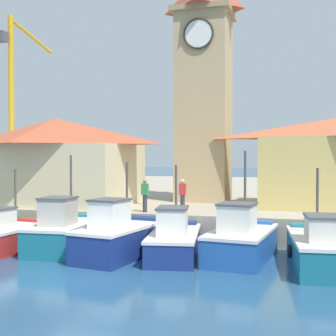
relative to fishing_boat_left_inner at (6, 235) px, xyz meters
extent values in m
plane|color=navy|center=(4.98, -3.22, -0.67)|extent=(300.00, 300.00, 0.00)
cube|color=#A89E89|center=(4.98, 23.47, 0.01)|extent=(120.00, 40.00, 1.36)
cube|color=#237A4C|center=(-1.87, 2.50, 0.36)|extent=(1.56, 0.85, 0.24)
cube|color=#AD2823|center=(0.01, 0.05, -0.21)|extent=(2.60, 4.40, 0.92)
cube|color=#AD2823|center=(0.24, 1.87, 0.37)|extent=(1.84, 0.82, 0.24)
cube|color=silver|center=(0.01, 0.05, 0.30)|extent=(2.67, 4.46, 0.12)
cylinder|color=#4C4742|center=(0.08, 0.57, 1.62)|extent=(0.10, 0.10, 2.51)
cube|color=#196B7F|center=(2.43, 0.81, -0.12)|extent=(2.35, 4.70, 1.10)
cube|color=#196B7F|center=(2.29, 2.84, 0.56)|extent=(1.76, 0.72, 0.24)
cube|color=silver|center=(2.43, 0.81, 0.49)|extent=(2.41, 4.76, 0.12)
cube|color=#B2ADA3|center=(2.49, 0.02, 1.09)|extent=(1.31, 1.45, 1.10)
cube|color=#4C4C51|center=(2.49, 0.02, 1.68)|extent=(1.40, 1.54, 0.08)
cylinder|color=#4C4742|center=(2.39, 1.38, 2.02)|extent=(0.10, 0.10, 2.95)
torus|color=black|center=(1.33, 0.96, -0.12)|extent=(0.16, 0.53, 0.52)
cube|color=navy|center=(5.25, 0.10, -0.08)|extent=(2.68, 4.75, 1.18)
cube|color=navy|center=(5.59, 2.07, 0.63)|extent=(1.73, 0.87, 0.24)
cube|color=silver|center=(5.25, 0.10, 0.56)|extent=(2.75, 4.82, 0.12)
cube|color=silver|center=(5.12, -0.67, 1.16)|extent=(1.38, 1.52, 1.08)
cube|color=#4C4C51|center=(5.12, -0.67, 1.74)|extent=(1.47, 1.62, 0.08)
cylinder|color=#4C4742|center=(5.35, 0.65, 1.91)|extent=(0.10, 0.10, 2.58)
torus|color=black|center=(4.25, 0.50, -0.08)|extent=(0.21, 0.53, 0.52)
cube|color=navy|center=(7.36, 0.81, -0.21)|extent=(2.58, 5.04, 0.92)
cube|color=navy|center=(7.02, 2.93, 0.37)|extent=(1.64, 0.84, 0.24)
cube|color=silver|center=(7.36, 0.81, 0.30)|extent=(2.65, 5.10, 0.12)
cube|color=silver|center=(7.49, -0.02, 0.87)|extent=(1.32, 1.60, 1.03)
cube|color=#4C4C51|center=(7.49, -0.02, 1.43)|extent=(1.41, 1.69, 0.08)
cylinder|color=#4C4742|center=(7.27, 1.40, 1.71)|extent=(0.10, 0.10, 2.71)
torus|color=black|center=(6.34, 0.89, -0.21)|extent=(0.20, 0.53, 0.52)
cube|color=#2356A8|center=(10.06, 1.04, -0.13)|extent=(2.58, 4.74, 1.07)
cube|color=#2356A8|center=(10.28, 3.05, 0.53)|extent=(1.84, 0.79, 0.24)
cube|color=silver|center=(10.06, 1.04, 0.46)|extent=(2.65, 4.81, 0.12)
cube|color=silver|center=(9.97, 0.25, 1.05)|extent=(1.40, 1.49, 1.06)
cube|color=#4C4C51|center=(9.97, 0.25, 1.62)|extent=(1.49, 1.58, 0.08)
cylinder|color=#4C4742|center=(10.12, 1.61, 2.09)|extent=(0.10, 0.10, 3.14)
torus|color=black|center=(8.96, 1.39, -0.13)|extent=(0.18, 0.53, 0.52)
cube|color=#196B7F|center=(12.98, 0.39, -0.14)|extent=(2.46, 5.18, 1.06)
cube|color=#196B7F|center=(12.74, 2.63, 0.52)|extent=(1.70, 0.77, 0.24)
cube|color=silver|center=(12.98, 0.39, 0.45)|extent=(2.52, 5.24, 0.12)
cube|color=beige|center=(13.08, -0.48, 0.91)|extent=(1.31, 1.62, 0.81)
cube|color=#4C4C51|center=(13.08, -0.48, 1.35)|extent=(1.40, 1.70, 0.08)
cylinder|color=#4C4742|center=(12.92, 1.01, 1.75)|extent=(0.10, 0.10, 2.49)
torus|color=black|center=(11.92, 0.53, -0.14)|extent=(0.18, 0.53, 0.52)
cube|color=tan|center=(6.54, 10.82, 6.35)|extent=(3.08, 3.08, 11.31)
cube|color=#9C865F|center=(6.54, 10.82, 12.15)|extent=(3.58, 3.58, 0.30)
cylinder|color=white|center=(6.54, 9.22, 10.56)|extent=(1.69, 0.12, 1.69)
torus|color=#332D23|center=(6.54, 9.18, 10.56)|extent=(1.81, 0.12, 1.81)
cube|color=beige|center=(-1.48, 6.89, 2.40)|extent=(8.95, 6.15, 3.42)
pyramid|color=#B25133|center=(-1.48, 6.89, 4.87)|extent=(9.35, 6.55, 1.54)
cube|color=#976E11|center=(-16.05, 23.94, 1.29)|extent=(2.00, 2.00, 1.20)
cylinder|color=gold|center=(-16.05, 23.94, 9.80)|extent=(0.56, 0.56, 15.81)
cylinder|color=gold|center=(-15.72, 27.26, 16.30)|extent=(1.04, 6.79, 2.29)
cube|color=#4C4C4C|center=(-16.19, 22.60, 15.22)|extent=(1.00, 1.00, 1.00)
cylinder|color=#33333D|center=(4.94, 4.19, 1.11)|extent=(0.22, 0.22, 0.85)
cube|color=#338C4C|center=(4.94, 4.19, 1.82)|extent=(0.34, 0.22, 0.56)
sphere|color=#9E7051|center=(4.94, 4.19, 2.21)|extent=(0.20, 0.20, 0.20)
cylinder|color=#33333D|center=(6.71, 4.75, 1.11)|extent=(0.22, 0.22, 0.85)
cube|color=red|center=(6.71, 4.75, 1.82)|extent=(0.34, 0.22, 0.56)
sphere|color=beige|center=(6.71, 4.75, 2.21)|extent=(0.20, 0.20, 0.20)
camera|label=1|loc=(12.29, -17.55, 3.45)|focal=50.00mm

